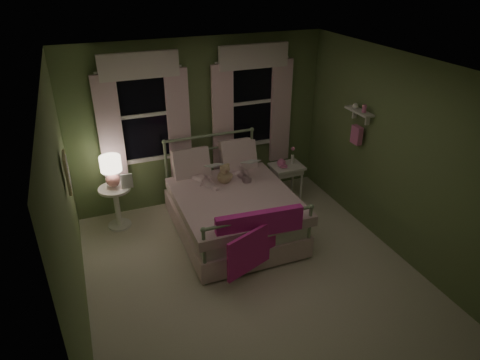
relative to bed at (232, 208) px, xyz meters
name	(u,v)px	position (x,y,z in m)	size (l,w,h in m)	color
room_shell	(253,182)	(-0.10, -0.98, 0.92)	(4.20, 4.20, 4.20)	#EFE4CE
bed	(232,208)	(0.00, 0.00, 0.00)	(1.58, 2.04, 1.18)	white
pink_throw	(260,232)	(-0.01, -1.02, 0.23)	(1.10, 0.44, 0.71)	#DA2A9E
child_left	(202,163)	(-0.29, 0.43, 0.58)	(0.28, 0.19, 0.78)	#F7D1DD
child_right	(239,161)	(0.27, 0.43, 0.52)	(0.32, 0.25, 0.65)	#F7D1DD
book_left	(208,170)	(-0.29, 0.18, 0.59)	(0.20, 0.27, 0.03)	beige
book_right	(245,166)	(0.27, 0.18, 0.54)	(0.20, 0.27, 0.02)	beige
teddy_bear	(225,175)	(-0.01, 0.27, 0.42)	(0.24, 0.21, 0.33)	tan
nightstand_left	(116,201)	(-1.53, 0.73, 0.04)	(0.46, 0.46, 0.65)	white
table_lamp	(111,169)	(-1.53, 0.73, 0.58)	(0.29, 0.29, 0.47)	#D6817F
book_nightstand	(122,188)	(-1.43, 0.65, 0.28)	(0.16, 0.22, 0.02)	beige
nightstand_right	(287,171)	(1.12, 0.49, 0.17)	(0.50, 0.40, 0.64)	white
pink_toy	(282,163)	(1.02, 0.48, 0.33)	(0.14, 0.19, 0.14)	pink
bud_vase	(293,155)	(1.24, 0.54, 0.41)	(0.06, 0.06, 0.28)	white
window_left	(144,111)	(-0.95, 1.05, 1.25)	(1.34, 0.13, 1.96)	black
window_right	(252,99)	(0.75, 1.05, 1.25)	(1.34, 0.13, 1.96)	black
wall_shelf	(358,123)	(1.80, -0.28, 1.15)	(0.15, 0.50, 0.60)	white
framed_picture	(67,173)	(-2.05, -0.38, 1.12)	(0.03, 0.32, 0.42)	beige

